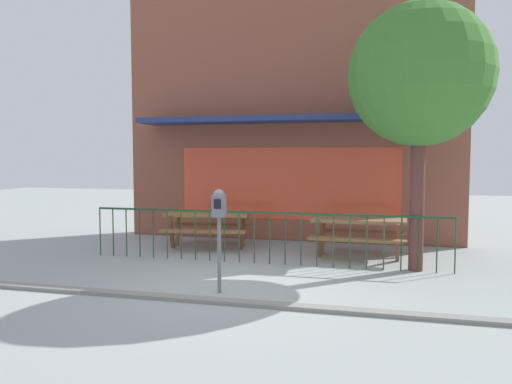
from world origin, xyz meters
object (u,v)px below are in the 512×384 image
object	(u,v)px
parking_meter_near	(219,213)
street_tree	(420,76)
picnic_table_left	(208,220)
picnic_table_right	(359,227)

from	to	relation	value
parking_meter_near	street_tree	size ratio (longest dim) A/B	0.33
picnic_table_left	street_tree	world-z (taller)	street_tree
picnic_table_right	street_tree	distance (m)	3.04
picnic_table_left	parking_meter_near	size ratio (longest dim) A/B	1.31
picnic_table_left	street_tree	bearing A→B (deg)	-15.42
parking_meter_near	street_tree	world-z (taller)	street_tree
picnic_table_left	picnic_table_right	distance (m)	3.24
picnic_table_left	picnic_table_right	size ratio (longest dim) A/B	1.07
street_tree	picnic_table_right	bearing A→B (deg)	138.85
picnic_table_right	parking_meter_near	bearing A→B (deg)	-121.49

